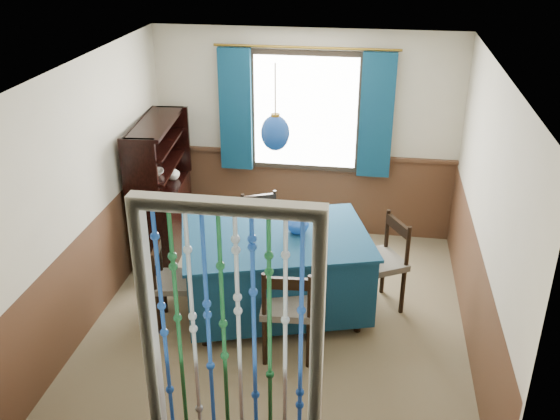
% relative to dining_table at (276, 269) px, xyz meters
% --- Properties ---
extents(floor, '(4.00, 4.00, 0.00)m').
position_rel_dining_table_xyz_m(floor, '(0.06, -0.15, -0.49)').
color(floor, brown).
rests_on(floor, ground).
extents(ceiling, '(4.00, 4.00, 0.00)m').
position_rel_dining_table_xyz_m(ceiling, '(0.06, -0.15, 2.01)').
color(ceiling, silver).
rests_on(ceiling, ground).
extents(wall_back, '(3.60, 0.00, 3.60)m').
position_rel_dining_table_xyz_m(wall_back, '(0.06, 1.85, 0.76)').
color(wall_back, beige).
rests_on(wall_back, ground).
extents(wall_front, '(3.60, 0.00, 3.60)m').
position_rel_dining_table_xyz_m(wall_front, '(0.06, -2.15, 0.76)').
color(wall_front, beige).
rests_on(wall_front, ground).
extents(wall_left, '(0.00, 4.00, 4.00)m').
position_rel_dining_table_xyz_m(wall_left, '(-1.74, -0.15, 0.76)').
color(wall_left, beige).
rests_on(wall_left, ground).
extents(wall_right, '(0.00, 4.00, 4.00)m').
position_rel_dining_table_xyz_m(wall_right, '(1.86, -0.15, 0.76)').
color(wall_right, beige).
rests_on(wall_right, ground).
extents(wainscot_back, '(3.60, 0.00, 3.60)m').
position_rel_dining_table_xyz_m(wainscot_back, '(0.06, 1.83, 0.01)').
color(wainscot_back, '#4A2D1C').
rests_on(wainscot_back, ground).
extents(wainscot_left, '(0.00, 4.00, 4.00)m').
position_rel_dining_table_xyz_m(wainscot_left, '(-1.72, -0.15, 0.01)').
color(wainscot_left, '#4A2D1C').
rests_on(wainscot_left, ground).
extents(wainscot_right, '(0.00, 4.00, 4.00)m').
position_rel_dining_table_xyz_m(wainscot_right, '(1.85, -0.15, 0.01)').
color(wainscot_right, '#4A2D1C').
rests_on(wainscot_right, ground).
extents(window, '(1.32, 0.12, 1.42)m').
position_rel_dining_table_xyz_m(window, '(0.06, 1.80, 1.06)').
color(window, black).
rests_on(window, wall_back).
extents(doorway, '(1.16, 0.12, 2.18)m').
position_rel_dining_table_xyz_m(doorway, '(0.06, -2.09, 0.56)').
color(doorway, silver).
rests_on(doorway, ground).
extents(dining_table, '(2.06, 1.69, 0.86)m').
position_rel_dining_table_xyz_m(dining_table, '(0.00, 0.00, 0.00)').
color(dining_table, '#0E314A').
rests_on(dining_table, floor).
extents(chair_near, '(0.49, 0.47, 0.94)m').
position_rel_dining_table_xyz_m(chair_near, '(0.22, -0.67, 0.01)').
color(chair_near, black).
rests_on(chair_near, floor).
extents(chair_far, '(0.57, 0.56, 0.89)m').
position_rel_dining_table_xyz_m(chair_far, '(-0.27, 0.76, -0.01)').
color(chair_far, black).
rests_on(chair_far, floor).
extents(chair_left, '(0.47, 0.48, 0.86)m').
position_rel_dining_table_xyz_m(chair_left, '(-0.93, -0.35, -0.03)').
color(chair_left, black).
rests_on(chair_left, floor).
extents(chair_right, '(0.63, 0.64, 0.96)m').
position_rel_dining_table_xyz_m(chair_right, '(1.02, 0.26, 0.02)').
color(chair_right, black).
rests_on(chair_right, floor).
extents(sideboard, '(0.53, 1.25, 1.59)m').
position_rel_dining_table_xyz_m(sideboard, '(-1.51, 1.05, 0.07)').
color(sideboard, black).
rests_on(sideboard, floor).
extents(pendant_lamp, '(0.26, 0.26, 0.77)m').
position_rel_dining_table_xyz_m(pendant_lamp, '(0.00, 0.00, 1.40)').
color(pendant_lamp, olive).
rests_on(pendant_lamp, ceiling).
extents(vase_table, '(0.20, 0.20, 0.20)m').
position_rel_dining_table_xyz_m(vase_table, '(0.20, 0.10, 0.47)').
color(vase_table, '#154096').
rests_on(vase_table, dining_table).
extents(bowl_shelf, '(0.30, 0.30, 0.06)m').
position_rel_dining_table_xyz_m(bowl_shelf, '(-1.45, 0.74, 0.63)').
color(bowl_shelf, beige).
rests_on(bowl_shelf, sideboard).
extents(vase_sideboard, '(0.20, 0.20, 0.19)m').
position_rel_dining_table_xyz_m(vase_sideboard, '(-1.45, 1.34, 0.40)').
color(vase_sideboard, beige).
rests_on(vase_sideboard, sideboard).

